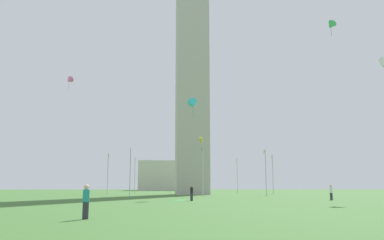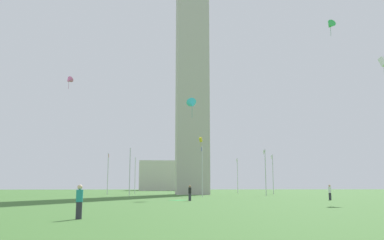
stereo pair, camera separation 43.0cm
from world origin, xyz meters
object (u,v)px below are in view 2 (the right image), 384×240
at_px(flagpole_sw, 265,170).
at_px(person_teal_shirt, 79,202).
at_px(flagpole_ne, 135,174).
at_px(person_white_shirt, 330,192).
at_px(flagpole_s, 202,168).
at_px(kite_cyan_delta, 192,104).
at_px(obelisk_monument, 192,53).
at_px(kite_green_delta, 330,25).
at_px(flagpole_w, 273,172).
at_px(flagpole_se, 130,169).
at_px(flagpole_n, 185,174).
at_px(flagpole_nw, 237,174).
at_px(kite_white_box, 383,62).
at_px(flagpole_e, 108,172).
at_px(person_black_shirt, 190,193).
at_px(picnic_blanket_near_first_person, 178,200).
at_px(distant_building, 162,176).
at_px(kite_yellow_box, 201,140).
at_px(kite_pink_delta, 69,80).

height_order(flagpole_sw, person_teal_shirt, flagpole_sw).
bearing_deg(flagpole_ne, person_white_shirt, -152.02).
relative_size(flagpole_s, kite_cyan_delta, 2.80).
xyz_separation_m(obelisk_monument, kite_green_delta, (-24.40, -17.89, -3.41)).
relative_size(flagpole_w, person_teal_shirt, 4.79).
bearing_deg(flagpole_se, flagpole_w, -67.50).
height_order(flagpole_n, flagpole_nw, same).
bearing_deg(person_teal_shirt, kite_white_box, -38.71).
bearing_deg(flagpole_n, flagpole_e, 135.00).
bearing_deg(flagpole_e, person_teal_shirt, -175.37).
xyz_separation_m(flagpole_e, person_black_shirt, (-34.56, -12.30, -3.45)).
bearing_deg(flagpole_w, flagpole_sw, 157.50).
bearing_deg(picnic_blanket_near_first_person, flagpole_s, -16.24).
relative_size(person_black_shirt, picnic_blanket_near_first_person, 0.92).
height_order(flagpole_sw, person_black_shirt, flagpole_sw).
distance_m(flagpole_se, person_teal_shirt, 47.43).
xyz_separation_m(flagpole_n, picnic_blanket_near_first_person, (-48.39, 4.80, -4.26)).
relative_size(obelisk_monument, flagpole_se, 7.26).
distance_m(person_white_shirt, picnic_blanket_near_first_person, 17.31).
distance_m(flagpole_w, kite_cyan_delta, 32.46).
distance_m(flagpole_ne, distant_building, 71.05).
bearing_deg(kite_yellow_box, flagpole_ne, 30.70).
bearing_deg(flagpole_ne, person_teal_shirt, -179.94).
bearing_deg(flagpole_n, flagpole_w, -135.00).
xyz_separation_m(flagpole_n, flagpole_se, (-27.25, 11.29, 0.00)).
bearing_deg(kite_white_box, flagpole_e, 57.92).
bearing_deg(person_white_shirt, distant_building, -27.99).
height_order(kite_yellow_box, kite_pink_delta, kite_pink_delta).
distance_m(kite_green_delta, picnic_blanket_near_first_person, 34.52).
relative_size(flagpole_w, flagpole_nw, 1.00).
relative_size(flagpole_nw, person_teal_shirt, 4.79).
bearing_deg(flagpole_sw, kite_white_box, -136.45).
bearing_deg(flagpole_s, kite_green_delta, -115.41).
relative_size(person_teal_shirt, kite_cyan_delta, 0.59).
distance_m(flagpole_n, flagpole_nw, 12.22).
bearing_deg(flagpole_se, kite_white_box, -111.60).
height_order(obelisk_monument, flagpole_s, obelisk_monument).
height_order(flagpole_e, flagpole_sw, same).
height_order(flagpole_ne, kite_yellow_box, kite_yellow_box).
xyz_separation_m(obelisk_monument, distant_building, (81.97, 3.62, -22.75)).
xyz_separation_m(flagpole_nw, picnic_blanket_near_first_person, (-43.72, 16.09, -4.26)).
xyz_separation_m(flagpole_n, kite_white_box, (-41.58, -24.91, 14.84)).
xyz_separation_m(kite_green_delta, distant_building, (106.37, 21.51, -19.34)).
distance_m(person_teal_shirt, kite_cyan_delta, 36.22).
bearing_deg(kite_white_box, kite_pink_delta, 73.52).
xyz_separation_m(flagpole_sw, kite_white_box, (-14.33, -13.62, 14.84)).
height_order(obelisk_monument, person_white_shirt, obelisk_monument).
relative_size(kite_cyan_delta, kite_green_delta, 1.15).
bearing_deg(person_white_shirt, flagpole_w, -41.91).
xyz_separation_m(flagpole_ne, kite_green_delta, (-35.75, -29.18, 20.51)).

